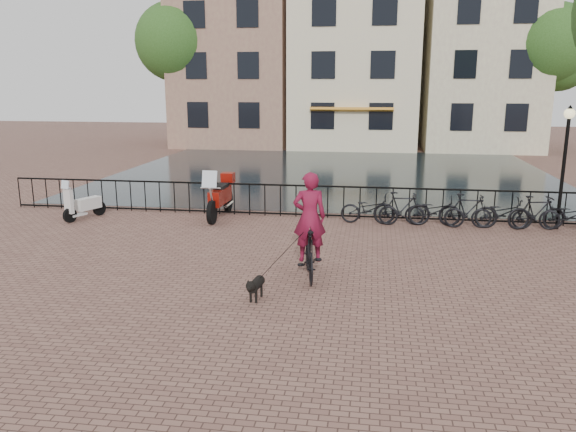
# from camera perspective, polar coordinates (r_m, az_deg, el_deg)

# --- Properties ---
(ground) EXTENTS (100.00, 100.00, 0.00)m
(ground) POSITION_cam_1_polar(r_m,az_deg,el_deg) (10.19, -2.56, -10.45)
(ground) COLOR brown
(ground) RESTS_ON ground
(canal_water) EXTENTS (20.00, 20.00, 0.00)m
(canal_water) POSITION_cam_1_polar(r_m,az_deg,el_deg) (26.83, 4.58, 4.44)
(canal_water) COLOR black
(canal_water) RESTS_ON ground
(railing) EXTENTS (20.00, 0.05, 1.02)m
(railing) POSITION_cam_1_polar(r_m,az_deg,el_deg) (17.62, 2.43, 1.49)
(railing) COLOR black
(railing) RESTS_ON ground
(canal_house_left) EXTENTS (7.50, 9.00, 12.80)m
(canal_house_left) POSITION_cam_1_polar(r_m,az_deg,el_deg) (40.32, -5.02, 16.49)
(canal_house_left) COLOR #84584C
(canal_house_left) RESTS_ON ground
(canal_house_mid) EXTENTS (8.00, 9.50, 11.80)m
(canal_house_mid) POSITION_cam_1_polar(r_m,az_deg,el_deg) (39.21, 6.89, 15.81)
(canal_house_mid) COLOR beige
(canal_house_mid) RESTS_ON ground
(canal_house_right) EXTENTS (7.00, 9.00, 13.30)m
(canal_house_right) POSITION_cam_1_polar(r_m,az_deg,el_deg) (39.80, 19.00, 16.26)
(canal_house_right) COLOR #BCAA8C
(canal_house_right) RESTS_ON ground
(tree_far_left) EXTENTS (5.04, 5.04, 9.27)m
(tree_far_left) POSITION_cam_1_polar(r_m,az_deg,el_deg) (38.45, -11.43, 16.94)
(tree_far_left) COLOR black
(tree_far_left) RESTS_ON ground
(tree_far_right) EXTENTS (4.76, 4.76, 8.76)m
(tree_far_right) POSITION_cam_1_polar(r_m,az_deg,el_deg) (37.62, 25.22, 15.49)
(tree_far_right) COLOR black
(tree_far_right) RESTS_ON ground
(lamp_post) EXTENTS (0.30, 0.30, 3.45)m
(lamp_post) POSITION_cam_1_polar(r_m,az_deg,el_deg) (17.67, 26.38, 6.31)
(lamp_post) COLOR black
(lamp_post) RESTS_ON ground
(cyclist) EXTENTS (0.93, 2.04, 2.70)m
(cyclist) POSITION_cam_1_polar(r_m,az_deg,el_deg) (12.00, 2.19, -1.58)
(cyclist) COLOR black
(cyclist) RESTS_ON ground
(dog) EXTENTS (0.33, 0.76, 0.50)m
(dog) POSITION_cam_1_polar(r_m,az_deg,el_deg) (10.99, -3.27, -7.24)
(dog) COLOR black
(dog) RESTS_ON ground
(motorcycle) EXTENTS (0.60, 2.34, 1.67)m
(motorcycle) POSITION_cam_1_polar(r_m,az_deg,el_deg) (17.63, -6.92, 2.50)
(motorcycle) COLOR maroon
(motorcycle) RESTS_ON ground
(scooter) EXTENTS (0.92, 1.48, 1.33)m
(scooter) POSITION_cam_1_polar(r_m,az_deg,el_deg) (18.47, -20.03, 1.74)
(scooter) COLOR silver
(scooter) RESTS_ON ground
(parked_bike_0) EXTENTS (1.76, 0.74, 0.90)m
(parked_bike_0) POSITION_cam_1_polar(r_m,az_deg,el_deg) (16.95, 8.27, 0.70)
(parked_bike_0) COLOR black
(parked_bike_0) RESTS_ON ground
(parked_bike_1) EXTENTS (1.68, 0.52, 1.00)m
(parked_bike_1) POSITION_cam_1_polar(r_m,az_deg,el_deg) (16.96, 11.48, 0.75)
(parked_bike_1) COLOR black
(parked_bike_1) RESTS_ON ground
(parked_bike_2) EXTENTS (1.78, 0.83, 0.90)m
(parked_bike_2) POSITION_cam_1_polar(r_m,az_deg,el_deg) (17.05, 14.66, 0.48)
(parked_bike_2) COLOR black
(parked_bike_2) RESTS_ON ground
(parked_bike_3) EXTENTS (1.69, 0.59, 1.00)m
(parked_bike_3) POSITION_cam_1_polar(r_m,az_deg,el_deg) (17.17, 17.82, 0.53)
(parked_bike_3) COLOR black
(parked_bike_3) RESTS_ON ground
(parked_bike_4) EXTENTS (1.73, 0.64, 0.90)m
(parked_bike_4) POSITION_cam_1_polar(r_m,az_deg,el_deg) (17.36, 20.90, 0.26)
(parked_bike_4) COLOR black
(parked_bike_4) RESTS_ON ground
(parked_bike_5) EXTENTS (1.72, 0.75, 1.00)m
(parked_bike_5) POSITION_cam_1_polar(r_m,az_deg,el_deg) (17.58, 23.94, 0.30)
(parked_bike_5) COLOR black
(parked_bike_5) RESTS_ON ground
(parked_bike_6) EXTENTS (1.77, 0.78, 0.90)m
(parked_bike_6) POSITION_cam_1_polar(r_m,az_deg,el_deg) (17.87, 26.86, 0.04)
(parked_bike_6) COLOR black
(parked_bike_6) RESTS_ON ground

